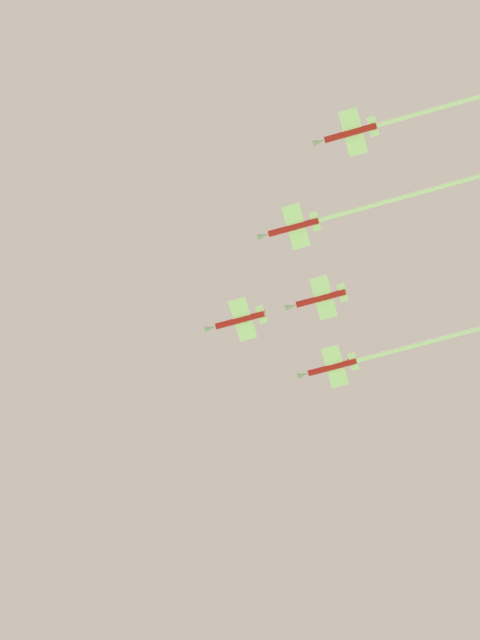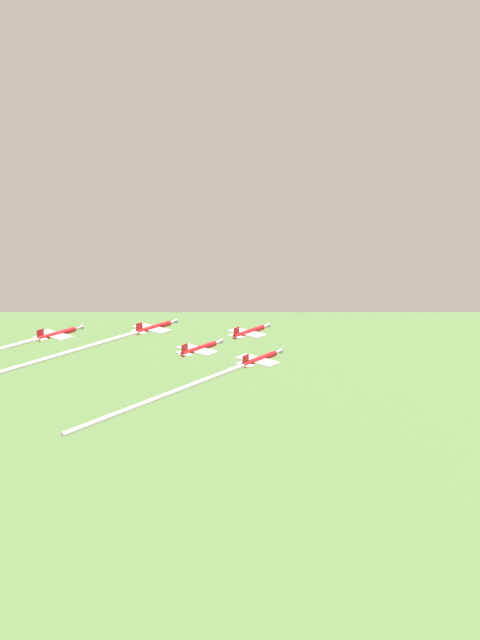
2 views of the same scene
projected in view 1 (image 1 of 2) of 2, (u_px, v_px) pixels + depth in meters
The scene contains 5 objects.
jet_lead at pixel (239, 320), 219.32m from camera, with size 11.96×8.73×2.49m.
jet_port_inner at pixel (369, 206), 213.09m from camera, with size 54.25×8.73×2.49m.
jet_starboard_inner at pixel (404, 348), 221.84m from camera, with size 53.65×8.73×2.49m.
jet_port_outer at pixel (320, 299), 217.84m from camera, with size 11.96×8.73×2.49m.
jet_starboard_outer at pixel (453, 104), 205.63m from camera, with size 64.23×9.50×2.49m.
Camera 1 is at (-20.14, 82.09, 2.08)m, focal length 65.12 mm.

